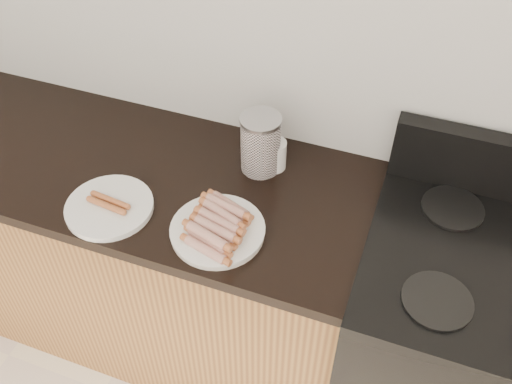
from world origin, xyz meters
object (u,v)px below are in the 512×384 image
(stove, at_px, (466,356))
(side_plate, at_px, (109,207))
(main_plate, at_px, (218,231))
(canister, at_px, (261,144))
(mug, at_px, (274,155))

(stove, relative_size, side_plate, 3.54)
(main_plate, relative_size, side_plate, 1.03)
(stove, height_order, side_plate, side_plate)
(canister, relative_size, mug, 2.01)
(canister, bearing_deg, main_plate, -93.65)
(canister, bearing_deg, side_plate, -137.49)
(main_plate, distance_m, side_plate, 0.34)
(stove, bearing_deg, canister, 168.19)
(stove, distance_m, mug, 0.89)
(side_plate, relative_size, canister, 1.32)
(main_plate, xyz_separation_m, side_plate, (-0.33, -0.02, 0.00))
(mug, bearing_deg, stove, -13.83)
(side_plate, bearing_deg, mug, 41.23)
(stove, bearing_deg, side_plate, -171.57)
(main_plate, height_order, mug, mug)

